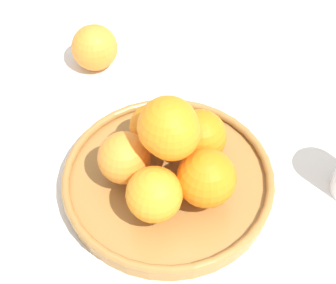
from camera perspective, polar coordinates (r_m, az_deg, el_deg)
name	(u,v)px	position (r m, az deg, el deg)	size (l,w,h in m)	color
ground_plane	(168,187)	(0.85, 0.00, -4.62)	(4.00, 4.00, 0.00)	silver
fruit_bowl	(168,181)	(0.83, 0.00, -3.95)	(0.31, 0.31, 0.03)	#A57238
orange_pile	(170,150)	(0.77, 0.25, -0.86)	(0.19, 0.20, 0.15)	orange
stray_orange	(95,48)	(1.01, -7.47, 9.50)	(0.08, 0.08, 0.08)	orange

